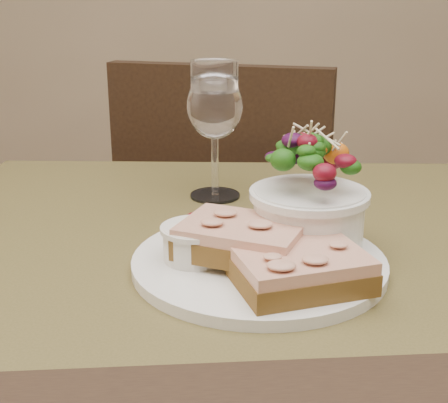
{
  "coord_description": "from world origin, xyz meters",
  "views": [
    {
      "loc": [
        0.0,
        -0.62,
        1.03
      ],
      "look_at": [
        -0.02,
        0.01,
        0.81
      ],
      "focal_mm": 50.0,
      "sensor_mm": 36.0,
      "label": 1
    }
  ],
  "objects_px": {
    "chair_far": "(239,318)",
    "sandwich_back": "(242,239)",
    "dinner_plate": "(259,262)",
    "wine_glass": "(215,110)",
    "sandwich_front": "(301,269)",
    "ramekin": "(196,241)",
    "salad_bowl": "(309,192)",
    "cafe_table": "(237,340)"
  },
  "relations": [
    {
      "from": "dinner_plate",
      "to": "ramekin",
      "type": "height_order",
      "value": "ramekin"
    },
    {
      "from": "sandwich_front",
      "to": "dinner_plate",
      "type": "bearing_deg",
      "value": 101.3
    },
    {
      "from": "dinner_plate",
      "to": "ramekin",
      "type": "xyz_separation_m",
      "value": [
        -0.07,
        -0.01,
        0.03
      ]
    },
    {
      "from": "chair_far",
      "to": "sandwich_front",
      "type": "relative_size",
      "value": 6.29
    },
    {
      "from": "chair_far",
      "to": "salad_bowl",
      "type": "distance_m",
      "value": 0.85
    },
    {
      "from": "dinner_plate",
      "to": "chair_far",
      "type": "bearing_deg",
      "value": 91.74
    },
    {
      "from": "dinner_plate",
      "to": "salad_bowl",
      "type": "height_order",
      "value": "salad_bowl"
    },
    {
      "from": "cafe_table",
      "to": "chair_far",
      "type": "bearing_deg",
      "value": 89.92
    },
    {
      "from": "sandwich_back",
      "to": "salad_bowl",
      "type": "relative_size",
      "value": 1.15
    },
    {
      "from": "chair_far",
      "to": "sandwich_front",
      "type": "xyz_separation_m",
      "value": [
        0.06,
        -0.77,
        0.48
      ]
    },
    {
      "from": "cafe_table",
      "to": "salad_bowl",
      "type": "bearing_deg",
      "value": 12.45
    },
    {
      "from": "chair_far",
      "to": "ramekin",
      "type": "height_order",
      "value": "chair_far"
    },
    {
      "from": "cafe_table",
      "to": "ramekin",
      "type": "height_order",
      "value": "ramekin"
    },
    {
      "from": "dinner_plate",
      "to": "sandwich_back",
      "type": "relative_size",
      "value": 1.81
    },
    {
      "from": "sandwich_front",
      "to": "sandwich_back",
      "type": "relative_size",
      "value": 0.98
    },
    {
      "from": "chair_far",
      "to": "sandwich_back",
      "type": "distance_m",
      "value": 0.87
    },
    {
      "from": "dinner_plate",
      "to": "ramekin",
      "type": "relative_size",
      "value": 3.91
    },
    {
      "from": "cafe_table",
      "to": "sandwich_front",
      "type": "distance_m",
      "value": 0.17
    },
    {
      "from": "sandwich_front",
      "to": "salad_bowl",
      "type": "height_order",
      "value": "salad_bowl"
    },
    {
      "from": "dinner_plate",
      "to": "sandwich_back",
      "type": "height_order",
      "value": "sandwich_back"
    },
    {
      "from": "sandwich_front",
      "to": "wine_glass",
      "type": "distance_m",
      "value": 0.33
    },
    {
      "from": "dinner_plate",
      "to": "cafe_table",
      "type": "bearing_deg",
      "value": 133.38
    },
    {
      "from": "cafe_table",
      "to": "sandwich_back",
      "type": "height_order",
      "value": "sandwich_back"
    },
    {
      "from": "sandwich_back",
      "to": "wine_glass",
      "type": "xyz_separation_m",
      "value": [
        -0.04,
        0.25,
        0.09
      ]
    },
    {
      "from": "chair_far",
      "to": "salad_bowl",
      "type": "xyz_separation_m",
      "value": [
        0.08,
        -0.66,
        0.53
      ]
    },
    {
      "from": "ramekin",
      "to": "salad_bowl",
      "type": "xyz_separation_m",
      "value": [
        0.12,
        0.05,
        0.04
      ]
    },
    {
      "from": "cafe_table",
      "to": "chair_far",
      "type": "relative_size",
      "value": 0.89
    },
    {
      "from": "chair_far",
      "to": "sandwich_front",
      "type": "bearing_deg",
      "value": 108.29
    },
    {
      "from": "salad_bowl",
      "to": "dinner_plate",
      "type": "bearing_deg",
      "value": -143.22
    },
    {
      "from": "sandwich_back",
      "to": "salad_bowl",
      "type": "distance_m",
      "value": 0.09
    },
    {
      "from": "salad_bowl",
      "to": "wine_glass",
      "type": "distance_m",
      "value": 0.23
    },
    {
      "from": "cafe_table",
      "to": "wine_glass",
      "type": "height_order",
      "value": "wine_glass"
    },
    {
      "from": "ramekin",
      "to": "wine_glass",
      "type": "xyz_separation_m",
      "value": [
        0.01,
        0.24,
        0.09
      ]
    },
    {
      "from": "salad_bowl",
      "to": "cafe_table",
      "type": "bearing_deg",
      "value": -167.55
    },
    {
      "from": "chair_far",
      "to": "wine_glass",
      "type": "xyz_separation_m",
      "value": [
        -0.03,
        -0.47,
        0.58
      ]
    },
    {
      "from": "cafe_table",
      "to": "sandwich_back",
      "type": "distance_m",
      "value": 0.14
    },
    {
      "from": "sandwich_front",
      "to": "ramekin",
      "type": "height_order",
      "value": "ramekin"
    },
    {
      "from": "ramekin",
      "to": "sandwich_back",
      "type": "bearing_deg",
      "value": -5.09
    },
    {
      "from": "sandwich_front",
      "to": "wine_glass",
      "type": "xyz_separation_m",
      "value": [
        -0.09,
        0.3,
        0.09
      ]
    },
    {
      "from": "salad_bowl",
      "to": "ramekin",
      "type": "bearing_deg",
      "value": -159.15
    },
    {
      "from": "chair_far",
      "to": "ramekin",
      "type": "bearing_deg",
      "value": 100.36
    },
    {
      "from": "cafe_table",
      "to": "sandwich_front",
      "type": "height_order",
      "value": "sandwich_front"
    }
  ]
}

